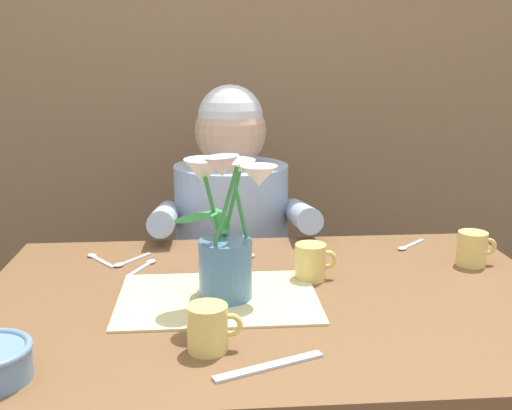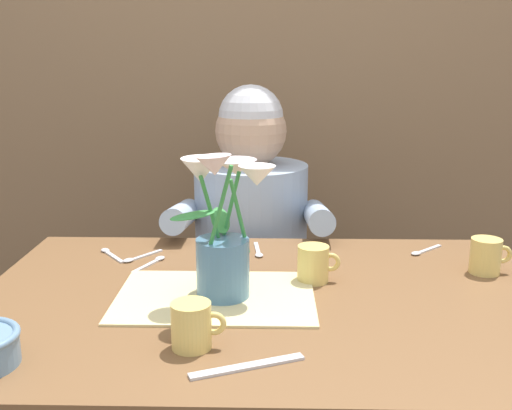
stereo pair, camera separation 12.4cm
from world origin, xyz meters
name	(u,v)px [view 1 (the left image)]	position (x,y,z in m)	size (l,w,h in m)	color
wood_panel_backdrop	(241,45)	(0.00, 1.05, 1.25)	(4.00, 0.10, 2.50)	brown
dining_table	(271,339)	(0.00, 0.00, 0.64)	(1.20, 0.80, 0.74)	brown
seated_person	(232,273)	(-0.06, 0.62, 0.56)	(0.45, 0.47, 1.14)	#4C4C56
striped_placemat	(218,298)	(-0.11, -0.01, 0.74)	(0.40, 0.28, 0.01)	beige
flower_vase	(227,231)	(-0.09, -0.01, 0.88)	(0.22, 0.25, 0.31)	teal
dinner_knife	(269,366)	(-0.03, -0.29, 0.74)	(0.19, 0.02, 0.01)	silver
coffee_cup	(311,262)	(0.10, 0.09, 0.78)	(0.09, 0.07, 0.08)	#E5C666
tea_cup	(209,328)	(-0.13, -0.22, 0.78)	(0.09, 0.07, 0.08)	#E5C666
ceramic_mug	(473,249)	(0.49, 0.15, 0.78)	(0.09, 0.07, 0.08)	#E5C666
spoon_0	(407,246)	(0.38, 0.29, 0.74)	(0.10, 0.09, 0.01)	silver
spoon_1	(145,265)	(-0.27, 0.20, 0.74)	(0.06, 0.11, 0.01)	silver
spoon_2	(127,262)	(-0.32, 0.22, 0.74)	(0.08, 0.10, 0.01)	silver
spoon_3	(249,252)	(-0.03, 0.28, 0.74)	(0.03, 0.12, 0.01)	silver
spoon_4	(97,258)	(-0.40, 0.26, 0.74)	(0.08, 0.10, 0.01)	silver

